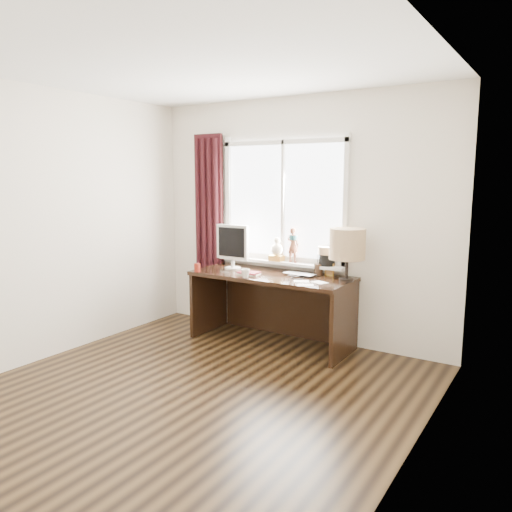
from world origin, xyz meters
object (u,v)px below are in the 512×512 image
Objects in this scene: red_cup at (197,268)px; monitor at (233,244)px; mug at (245,273)px; table_lamp at (347,245)px; laptop at (300,275)px; desk at (276,295)px.

monitor reaches higher than red_cup.
table_lamp reaches higher than mug.
table_lamp is at bearing 2.06° from monitor.
laptop is 0.39m from desk.
desk is at bearing 70.40° from mug.
mug is at bearing -158.28° from table_lamp.
table_lamp is at bearing 14.01° from red_cup.
mug is 1.05× the size of red_cup.
table_lamp is (0.94, 0.37, 0.32)m from mug.
red_cup is 0.17× the size of table_lamp.
red_cup is at bearing -178.73° from mug.
table_lamp is (0.51, 0.00, 0.35)m from laptop.
table_lamp is (1.55, 0.39, 0.32)m from red_cup.
table_lamp is at bearing 21.72° from mug.
table_lamp is (1.32, 0.05, 0.09)m from monitor.
mug is 1.06m from table_lamp.
laptop is 0.57m from mug.
monitor is (-0.52, -0.06, 0.52)m from desk.
table_lamp reaches higher than desk.
laptop is at bearing -2.03° from desk.
laptop is 3.58× the size of mug.
desk is 3.47× the size of monitor.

